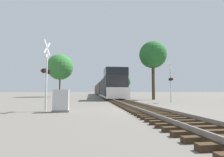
{
  "coord_description": "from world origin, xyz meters",
  "views": [
    {
      "loc": [
        -3.62,
        -11.72,
        1.31
      ],
      "look_at": [
        -1.11,
        8.06,
        2.74
      ],
      "focal_mm": 28.0,
      "sensor_mm": 36.0,
      "label": 1
    }
  ],
  "objects_px": {
    "relay_cabinet": "(61,101)",
    "tree_mid_background": "(60,67)",
    "freight_train": "(103,89)",
    "crossing_signal_near": "(46,72)",
    "tree_deep_background": "(125,82)",
    "crossing_signal_far": "(171,80)",
    "tree_far_right": "(153,55)"
  },
  "relations": [
    {
      "from": "relay_cabinet",
      "to": "tree_mid_background",
      "type": "distance_m",
      "value": 30.28
    },
    {
      "from": "freight_train",
      "to": "crossing_signal_near",
      "type": "height_order",
      "value": "crossing_signal_near"
    },
    {
      "from": "tree_deep_background",
      "to": "tree_mid_background",
      "type": "bearing_deg",
      "value": -131.5
    },
    {
      "from": "crossing_signal_near",
      "to": "tree_deep_background",
      "type": "distance_m",
      "value": 53.14
    },
    {
      "from": "crossing_signal_far",
      "to": "tree_far_right",
      "type": "relative_size",
      "value": 0.5
    },
    {
      "from": "tree_mid_background",
      "to": "crossing_signal_near",
      "type": "bearing_deg",
      "value": -82.25
    },
    {
      "from": "crossing_signal_near",
      "to": "freight_train",
      "type": "bearing_deg",
      "value": -178.89
    },
    {
      "from": "crossing_signal_far",
      "to": "tree_far_right",
      "type": "xyz_separation_m",
      "value": [
        0.77,
        7.42,
        4.33
      ]
    },
    {
      "from": "freight_train",
      "to": "tree_mid_background",
      "type": "relative_size",
      "value": 6.14
    },
    {
      "from": "tree_deep_background",
      "to": "relay_cabinet",
      "type": "bearing_deg",
      "value": -105.8
    },
    {
      "from": "crossing_signal_near",
      "to": "tree_mid_background",
      "type": "xyz_separation_m",
      "value": [
        -3.91,
        28.71,
        4.23
      ]
    },
    {
      "from": "tree_mid_background",
      "to": "tree_deep_background",
      "type": "xyz_separation_m",
      "value": [
        19.5,
        22.04,
        -2.02
      ]
    },
    {
      "from": "tree_mid_background",
      "to": "freight_train",
      "type": "bearing_deg",
      "value": 43.02
    },
    {
      "from": "crossing_signal_near",
      "to": "crossing_signal_far",
      "type": "height_order",
      "value": "crossing_signal_near"
    },
    {
      "from": "crossing_signal_near",
      "to": "tree_far_right",
      "type": "relative_size",
      "value": 0.52
    },
    {
      "from": "crossing_signal_near",
      "to": "crossing_signal_far",
      "type": "bearing_deg",
      "value": 129.13
    },
    {
      "from": "crossing_signal_far",
      "to": "tree_deep_background",
      "type": "height_order",
      "value": "tree_deep_background"
    },
    {
      "from": "tree_far_right",
      "to": "tree_mid_background",
      "type": "xyz_separation_m",
      "value": [
        -16.4,
        14.94,
        -0.08
      ]
    },
    {
      "from": "crossing_signal_near",
      "to": "tree_mid_background",
      "type": "height_order",
      "value": "tree_mid_background"
    },
    {
      "from": "tree_far_right",
      "to": "tree_mid_background",
      "type": "distance_m",
      "value": 22.18
    },
    {
      "from": "crossing_signal_far",
      "to": "tree_far_right",
      "type": "height_order",
      "value": "tree_far_right"
    },
    {
      "from": "crossing_signal_near",
      "to": "tree_mid_background",
      "type": "bearing_deg",
      "value": -161.55
    },
    {
      "from": "freight_train",
      "to": "tree_far_right",
      "type": "height_order",
      "value": "tree_far_right"
    },
    {
      "from": "crossing_signal_far",
      "to": "tree_deep_background",
      "type": "xyz_separation_m",
      "value": [
        3.87,
        44.4,
        2.24
      ]
    },
    {
      "from": "crossing_signal_near",
      "to": "tree_far_right",
      "type": "height_order",
      "value": "tree_far_right"
    },
    {
      "from": "freight_train",
      "to": "crossing_signal_far",
      "type": "xyz_separation_m",
      "value": [
        5.24,
        -32.06,
        0.64
      ]
    },
    {
      "from": "crossing_signal_far",
      "to": "relay_cabinet",
      "type": "relative_size",
      "value": 3.19
    },
    {
      "from": "tree_mid_background",
      "to": "tree_deep_background",
      "type": "bearing_deg",
      "value": 48.5
    },
    {
      "from": "freight_train",
      "to": "tree_deep_background",
      "type": "bearing_deg",
      "value": 53.58
    },
    {
      "from": "tree_far_right",
      "to": "tree_mid_background",
      "type": "height_order",
      "value": "tree_mid_background"
    },
    {
      "from": "freight_train",
      "to": "relay_cabinet",
      "type": "xyz_separation_m",
      "value": [
        -5.41,
        -38.94,
        -1.19
      ]
    },
    {
      "from": "freight_train",
      "to": "tree_mid_background",
      "type": "bearing_deg",
      "value": -136.98
    }
  ]
}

